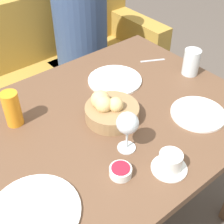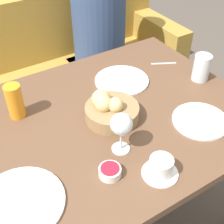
{
  "view_description": "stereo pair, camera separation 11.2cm",
  "coord_description": "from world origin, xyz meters",
  "px_view_note": "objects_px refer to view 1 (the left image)",
  "views": [
    {
      "loc": [
        -0.51,
        -0.73,
        1.55
      ],
      "look_at": [
        0.06,
        -0.02,
        0.79
      ],
      "focal_mm": 50.0,
      "sensor_mm": 36.0,
      "label": 1
    },
    {
      "loc": [
        -0.42,
        -0.79,
        1.55
      ],
      "look_at": [
        0.06,
        -0.02,
        0.79
      ],
      "focal_mm": 50.0,
      "sensor_mm": 36.0,
      "label": 2
    }
  ],
  "objects_px": {
    "plate_far_center": "(115,80)",
    "water_tumbler": "(192,62)",
    "jam_bowl_berry": "(121,171)",
    "plate_near_right": "(198,114)",
    "wine_glass": "(128,124)",
    "plate_near_left": "(35,212)",
    "bread_basket": "(110,110)",
    "couch": "(34,87)",
    "coffee_cup": "(170,163)",
    "seated_person": "(82,51)",
    "juice_glass": "(12,109)",
    "spoon_coffee": "(153,60)"
  },
  "relations": [
    {
      "from": "bread_basket",
      "to": "plate_far_center",
      "type": "xyz_separation_m",
      "value": [
        0.18,
        0.18,
        -0.04
      ]
    },
    {
      "from": "plate_far_center",
      "to": "coffee_cup",
      "type": "height_order",
      "value": "coffee_cup"
    },
    {
      "from": "plate_near_right",
      "to": "jam_bowl_berry",
      "type": "xyz_separation_m",
      "value": [
        -0.43,
        -0.03,
        0.01
      ]
    },
    {
      "from": "bread_basket",
      "to": "wine_glass",
      "type": "relative_size",
      "value": 1.33
    },
    {
      "from": "juice_glass",
      "to": "wine_glass",
      "type": "xyz_separation_m",
      "value": [
        0.24,
        -0.37,
        0.04
      ]
    },
    {
      "from": "seated_person",
      "to": "plate_near_left",
      "type": "xyz_separation_m",
      "value": [
        -0.86,
        -1.02,
        0.22
      ]
    },
    {
      "from": "bread_basket",
      "to": "coffee_cup",
      "type": "distance_m",
      "value": 0.32
    },
    {
      "from": "couch",
      "to": "bread_basket",
      "type": "xyz_separation_m",
      "value": [
        -0.12,
        -0.99,
        0.49
      ]
    },
    {
      "from": "bread_basket",
      "to": "juice_glass",
      "type": "height_order",
      "value": "juice_glass"
    },
    {
      "from": "couch",
      "to": "plate_far_center",
      "type": "xyz_separation_m",
      "value": [
        0.06,
        -0.8,
        0.45
      ]
    },
    {
      "from": "bread_basket",
      "to": "plate_near_left",
      "type": "height_order",
      "value": "bread_basket"
    },
    {
      "from": "seated_person",
      "to": "spoon_coffee",
      "type": "height_order",
      "value": "seated_person"
    },
    {
      "from": "plate_near_right",
      "to": "wine_glass",
      "type": "xyz_separation_m",
      "value": [
        -0.34,
        0.04,
        0.11
      ]
    },
    {
      "from": "plate_near_right",
      "to": "juice_glass",
      "type": "height_order",
      "value": "juice_glass"
    },
    {
      "from": "seated_person",
      "to": "juice_glass",
      "type": "height_order",
      "value": "seated_person"
    },
    {
      "from": "plate_far_center",
      "to": "water_tumbler",
      "type": "height_order",
      "value": "water_tumbler"
    },
    {
      "from": "plate_near_right",
      "to": "wine_glass",
      "type": "height_order",
      "value": "wine_glass"
    },
    {
      "from": "seated_person",
      "to": "water_tumbler",
      "type": "xyz_separation_m",
      "value": [
        0.05,
        -0.82,
        0.27
      ]
    },
    {
      "from": "seated_person",
      "to": "wine_glass",
      "type": "xyz_separation_m",
      "value": [
        -0.49,
        -0.99,
        0.33
      ]
    },
    {
      "from": "plate_near_left",
      "to": "coffee_cup",
      "type": "xyz_separation_m",
      "value": [
        0.42,
        -0.13,
        0.03
      ]
    },
    {
      "from": "couch",
      "to": "coffee_cup",
      "type": "bearing_deg",
      "value": -95.52
    },
    {
      "from": "plate_near_right",
      "to": "coffee_cup",
      "type": "bearing_deg",
      "value": -158.32
    },
    {
      "from": "plate_near_right",
      "to": "jam_bowl_berry",
      "type": "bearing_deg",
      "value": -175.54
    },
    {
      "from": "seated_person",
      "to": "plate_near_left",
      "type": "relative_size",
      "value": 4.71
    },
    {
      "from": "juice_glass",
      "to": "spoon_coffee",
      "type": "height_order",
      "value": "juice_glass"
    },
    {
      "from": "jam_bowl_berry",
      "to": "spoon_coffee",
      "type": "bearing_deg",
      "value": 37.04
    },
    {
      "from": "bread_basket",
      "to": "coffee_cup",
      "type": "relative_size",
      "value": 1.75
    },
    {
      "from": "bread_basket",
      "to": "water_tumbler",
      "type": "bearing_deg",
      "value": 1.14
    },
    {
      "from": "bread_basket",
      "to": "wine_glass",
      "type": "height_order",
      "value": "wine_glass"
    },
    {
      "from": "jam_bowl_berry",
      "to": "plate_near_left",
      "type": "bearing_deg",
      "value": 170.3
    },
    {
      "from": "coffee_cup",
      "to": "spoon_coffee",
      "type": "relative_size",
      "value": 1.03
    },
    {
      "from": "couch",
      "to": "plate_far_center",
      "type": "bearing_deg",
      "value": -85.78
    },
    {
      "from": "bread_basket",
      "to": "juice_glass",
      "type": "bearing_deg",
      "value": 145.55
    },
    {
      "from": "plate_far_center",
      "to": "water_tumbler",
      "type": "xyz_separation_m",
      "value": [
        0.31,
        -0.17,
        0.05
      ]
    },
    {
      "from": "juice_glass",
      "to": "spoon_coffee",
      "type": "relative_size",
      "value": 1.22
    },
    {
      "from": "seated_person",
      "to": "water_tumbler",
      "type": "relative_size",
      "value": 10.49
    },
    {
      "from": "coffee_cup",
      "to": "jam_bowl_berry",
      "type": "bearing_deg",
      "value": 149.27
    },
    {
      "from": "couch",
      "to": "plate_near_right",
      "type": "distance_m",
      "value": 1.28
    },
    {
      "from": "couch",
      "to": "juice_glass",
      "type": "distance_m",
      "value": 1.02
    },
    {
      "from": "plate_far_center",
      "to": "jam_bowl_berry",
      "type": "distance_m",
      "value": 0.53
    },
    {
      "from": "plate_far_center",
      "to": "spoon_coffee",
      "type": "xyz_separation_m",
      "value": [
        0.26,
        0.02,
        -0.0
      ]
    },
    {
      "from": "plate_far_center",
      "to": "wine_glass",
      "type": "distance_m",
      "value": 0.43
    },
    {
      "from": "water_tumbler",
      "to": "wine_glass",
      "type": "xyz_separation_m",
      "value": [
        -0.54,
        -0.17,
        0.05
      ]
    },
    {
      "from": "coffee_cup",
      "to": "jam_bowl_berry",
      "type": "relative_size",
      "value": 1.62
    },
    {
      "from": "bread_basket",
      "to": "spoon_coffee",
      "type": "height_order",
      "value": "bread_basket"
    },
    {
      "from": "seated_person",
      "to": "jam_bowl_berry",
      "type": "height_order",
      "value": "seated_person"
    },
    {
      "from": "plate_far_center",
      "to": "coffee_cup",
      "type": "xyz_separation_m",
      "value": [
        -0.19,
        -0.5,
        0.03
      ]
    },
    {
      "from": "spoon_coffee",
      "to": "bread_basket",
      "type": "bearing_deg",
      "value": -154.97
    },
    {
      "from": "couch",
      "to": "plate_near_right",
      "type": "relative_size",
      "value": 8.49
    },
    {
      "from": "bread_basket",
      "to": "jam_bowl_berry",
      "type": "xyz_separation_m",
      "value": [
        -0.15,
        -0.24,
        -0.02
      ]
    }
  ]
}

